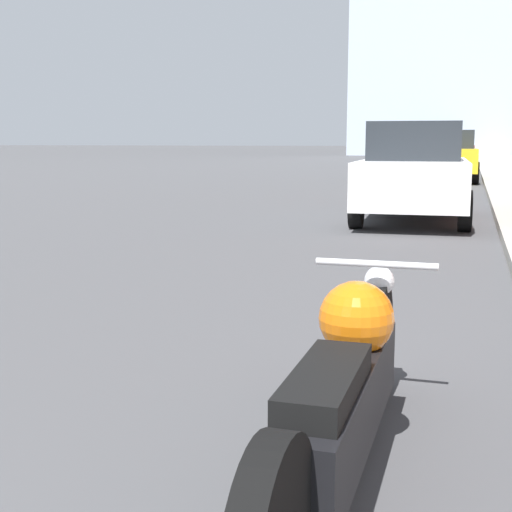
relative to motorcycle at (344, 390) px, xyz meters
The scene contains 7 objects.
sidewalk 36.23m from the motorcycle, 86.27° to the left, with size 2.90×240.00×0.15m.
motorcycle is the anchor object (origin of this frame).
parked_car_white 9.83m from the motorcycle, 92.64° to the left, with size 1.96×4.22×1.68m.
parked_car_yellow 22.43m from the motorcycle, 90.45° to the left, with size 1.89×4.20×1.73m.
parked_car_red 35.27m from the motorcycle, 90.40° to the left, with size 2.00×4.48×1.80m.
parked_car_black 48.27m from the motorcycle, 90.51° to the left, with size 1.95×4.50×1.77m.
parked_car_blue 61.30m from the motorcycle, 90.43° to the left, with size 2.08×4.49×1.71m.
Camera 1 is at (3.06, 1.12, 1.37)m, focal length 50.00 mm.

